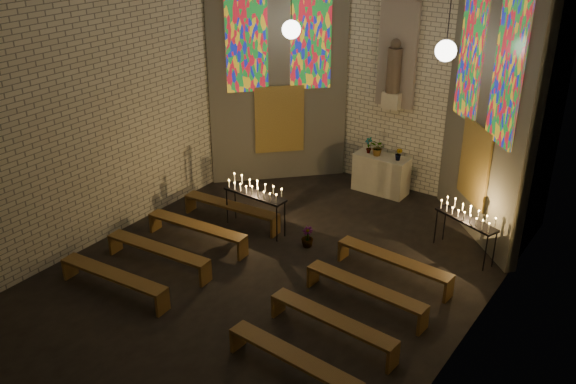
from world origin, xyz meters
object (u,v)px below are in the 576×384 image
object	(u,v)px
votive_stand_left	(255,191)
altar	(381,174)
aisle_flower_pot	(307,237)
votive_stand_right	(467,216)

from	to	relation	value
votive_stand_left	altar	bearing A→B (deg)	69.75
altar	votive_stand_left	bearing A→B (deg)	-112.30
votive_stand_left	aisle_flower_pot	bearing A→B (deg)	3.01
altar	votive_stand_right	distance (m)	3.50
aisle_flower_pot	votive_stand_right	bearing A→B (deg)	28.70
aisle_flower_pot	votive_stand_right	xyz separation A→B (m)	(2.95, 1.62, 0.69)
altar	votive_stand_right	size ratio (longest dim) A/B	0.93
votive_stand_left	votive_stand_right	distance (m)	4.66
aisle_flower_pot	votive_stand_left	bearing A→B (deg)	-179.04
aisle_flower_pot	altar	bearing A→B (deg)	89.73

